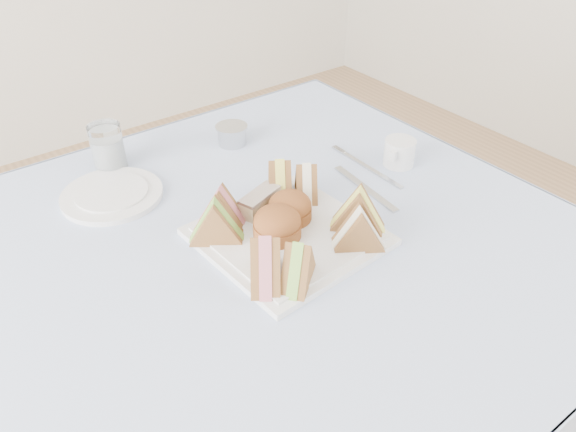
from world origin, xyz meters
TOP-DOWN VIEW (x-y plane):
  - table at (0.00, 0.00)m, footprint 0.90×0.90m
  - tablecloth at (0.00, 0.00)m, footprint 1.02×1.02m
  - serving_plate at (0.01, -0.02)m, footprint 0.29×0.29m
  - sandwich_fl_a at (-0.08, -0.09)m, footprint 0.09×0.10m
  - sandwich_fl_b at (-0.05, -0.12)m, footprint 0.09×0.08m
  - sandwich_fr_a at (0.12, -0.08)m, footprint 0.10×0.10m
  - sandwich_fr_b at (0.09, -0.12)m, footprint 0.10×0.08m
  - sandwich_bl_a at (-0.09, 0.04)m, footprint 0.10×0.09m
  - sandwich_bl_b at (-0.06, 0.08)m, footprint 0.09×0.09m
  - sandwich_br_a at (0.11, 0.05)m, footprint 0.08×0.09m
  - sandwich_br_b at (0.07, 0.09)m, footprint 0.08×0.10m
  - scone_left at (-0.01, -0.02)m, footprint 0.09×0.09m
  - scone_right at (0.04, 0.01)m, footprint 0.10×0.10m
  - pastry_slice at (0.01, 0.07)m, footprint 0.09×0.06m
  - side_plate at (-0.18, 0.29)m, footprint 0.23×0.23m
  - water_glass at (-0.13, 0.40)m, footprint 0.07×0.07m
  - tea_strainer at (0.12, 0.33)m, footprint 0.09×0.09m
  - knife at (0.23, 0.02)m, footprint 0.03×0.19m
  - fork at (0.29, 0.06)m, footprint 0.01×0.18m
  - creamer_jug at (0.35, 0.05)m, footprint 0.08×0.08m

SIDE VIEW (x-z plane):
  - table at x=0.00m, z-range 0.00..0.74m
  - tablecloth at x=0.00m, z-range 0.74..0.75m
  - knife at x=0.23m, z-range 0.75..0.75m
  - fork at x=0.29m, z-range 0.75..0.75m
  - side_plate at x=-0.18m, z-range 0.75..0.76m
  - serving_plate at x=0.01m, z-range 0.75..0.76m
  - tea_strainer at x=0.12m, z-range 0.75..0.79m
  - creamer_jug at x=0.35m, z-range 0.75..0.80m
  - pastry_slice at x=0.01m, z-range 0.76..0.80m
  - scone_right at x=0.04m, z-range 0.76..0.81m
  - scone_left at x=-0.01m, z-range 0.76..0.81m
  - sandwich_br_a at x=0.11m, z-range 0.76..0.83m
  - water_glass at x=-0.13m, z-range 0.75..0.84m
  - sandwich_bl_b at x=-0.06m, z-range 0.76..0.83m
  - sandwich_fl_b at x=-0.05m, z-range 0.76..0.83m
  - sandwich_fr_b at x=0.09m, z-range 0.76..0.84m
  - sandwich_br_b at x=0.07m, z-range 0.76..0.84m
  - sandwich_bl_a at x=-0.09m, z-range 0.76..0.84m
  - sandwich_fr_a at x=0.12m, z-range 0.76..0.84m
  - sandwich_fl_a at x=-0.08m, z-range 0.76..0.84m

